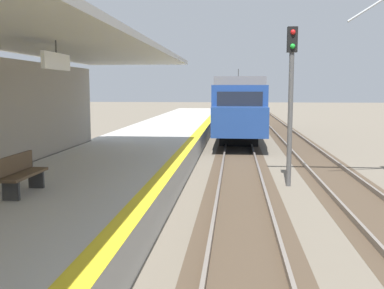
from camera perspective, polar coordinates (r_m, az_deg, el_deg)
station_platform at (r=13.97m, az=-11.99°, el=-4.49°), size 5.00×80.00×0.91m
track_pair_nearest_platform at (r=17.33m, az=6.20°, el=-3.47°), size 2.34×120.00×0.16m
track_pair_middle at (r=17.71m, az=17.29°, el=-3.53°), size 2.34×120.00×0.16m
approaching_train at (r=31.54m, az=5.96°, el=5.20°), size 2.93×19.60×4.76m
rail_signal_post at (r=14.95m, az=12.55°, el=6.84°), size 0.32×0.34×5.20m
platform_bench at (r=10.62m, az=-21.07°, el=-3.41°), size 0.45×1.60×0.88m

